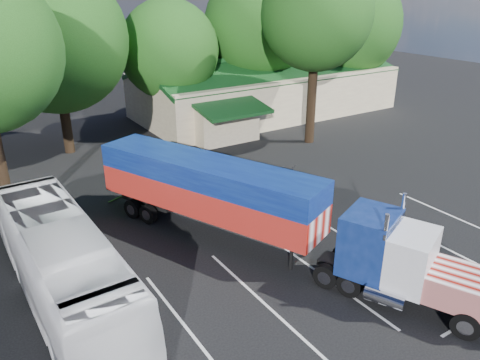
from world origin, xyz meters
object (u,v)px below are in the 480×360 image
bicycle (287,171)px  tour_bus (63,263)px  silver_sedan (203,130)px  semi_truck (251,203)px  woman (272,200)px

bicycle → tour_bus: 16.02m
silver_sedan → tour_bus: bearing=164.3°
silver_sedan → semi_truck: bearing=-173.9°
woman → silver_sedan: bearing=-19.6°
semi_truck → woman: bearing=14.6°
woman → tour_bus: tour_bus is taller
semi_truck → woman: semi_truck is taller
semi_truck → woman: (2.86, 2.23, -1.46)m
woman → silver_sedan: 14.41m
bicycle → tour_bus: tour_bus is taller
semi_truck → tour_bus: (-8.30, 0.55, -0.59)m
tour_bus → bicycle: bearing=17.7°
tour_bus → silver_sedan: bearing=45.4°
bicycle → silver_sedan: (-0.50, 10.37, 0.17)m
woman → bicycle: 5.34m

